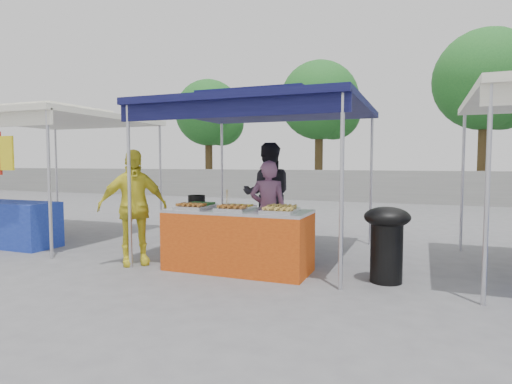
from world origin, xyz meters
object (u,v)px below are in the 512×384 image
(vendor_woman, at_px, (268,210))
(helper_man, at_px, (268,194))
(vendor_table, at_px, (238,240))
(cooking_pot, at_px, (197,200))
(wok_burner, at_px, (387,237))
(customer_person, at_px, (133,207))

(vendor_woman, bearing_deg, helper_man, -86.29)
(vendor_table, bearing_deg, vendor_woman, 77.98)
(cooking_pot, bearing_deg, wok_burner, -4.40)
(wok_burner, bearing_deg, vendor_woman, 175.24)
(vendor_table, height_order, cooking_pot, cooking_pot)
(vendor_table, distance_m, cooking_pot, 1.04)
(helper_man, xyz_separation_m, customer_person, (-1.36, -2.07, -0.08))
(vendor_table, xyz_separation_m, helper_man, (-0.22, 1.84, 0.50))
(helper_man, bearing_deg, vendor_woman, 87.95)
(vendor_table, height_order, vendor_woman, vendor_woman)
(vendor_woman, relative_size, helper_man, 0.83)
(wok_burner, bearing_deg, cooking_pot, -169.54)
(vendor_table, relative_size, helper_man, 1.08)
(customer_person, bearing_deg, helper_man, 11.43)
(wok_burner, height_order, vendor_woman, vendor_woman)
(cooking_pot, distance_m, wok_burner, 2.85)
(vendor_table, relative_size, wok_burner, 2.09)
(vendor_table, height_order, customer_person, customer_person)
(cooking_pot, relative_size, customer_person, 0.15)
(vendor_table, relative_size, customer_person, 1.18)
(wok_burner, bearing_deg, customer_person, -159.19)
(vendor_woman, bearing_deg, vendor_table, 61.62)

